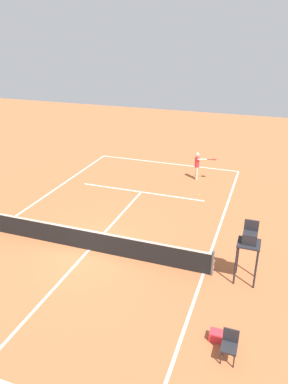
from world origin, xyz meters
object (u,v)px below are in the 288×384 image
player_serving (198,164)px  courtside_chair_near (230,344)px  tennis_ball (199,195)px  umpire_chair (249,243)px  equipment_bag (222,337)px

player_serving → courtside_chair_near: player_serving is taller
tennis_ball → courtside_chair_near: size_ratio=0.07×
tennis_ball → umpire_chair: size_ratio=0.03×
courtside_chair_near → equipment_bag: (0.26, -0.59, -0.38)m
tennis_ball → courtside_chair_near: (-3.08, 10.78, 0.50)m
player_serving → umpire_chair: umpire_chair is taller
tennis_ball → umpire_chair: 7.79m
player_serving → courtside_chair_near: 13.70m
umpire_chair → tennis_ball: bearing=-65.6°
umpire_chair → courtside_chair_near: size_ratio=2.54×
tennis_ball → umpire_chair: umpire_chair is taller
courtside_chair_near → equipment_bag: courtside_chair_near is taller
umpire_chair → equipment_bag: size_ratio=3.17×
player_serving → equipment_bag: 13.09m
tennis_ball → equipment_bag: size_ratio=0.09×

